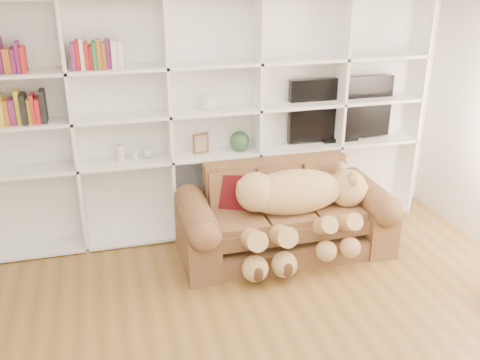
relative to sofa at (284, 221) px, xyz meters
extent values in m
cube|color=silver|center=(-0.55, 0.79, 1.03)|extent=(5.00, 0.02, 2.70)
cube|color=white|center=(-0.55, 0.75, 0.88)|extent=(4.40, 0.03, 2.40)
cube|color=white|center=(-1.87, 0.59, 0.88)|extent=(0.03, 0.35, 2.40)
cube|color=white|center=(-0.99, 0.59, 0.88)|extent=(0.03, 0.35, 2.40)
cube|color=white|center=(-0.11, 0.59, 0.88)|extent=(0.03, 0.35, 2.40)
cube|color=white|center=(0.77, 0.59, 0.88)|extent=(0.03, 0.35, 2.40)
cube|color=white|center=(1.65, 0.59, 0.88)|extent=(0.03, 0.35, 2.40)
cube|color=white|center=(-0.55, 0.59, -0.29)|extent=(4.40, 0.35, 0.03)
cube|color=white|center=(-0.55, 0.59, 0.53)|extent=(4.40, 0.35, 0.03)
cube|color=white|center=(-0.55, 0.59, 0.98)|extent=(4.40, 0.35, 0.03)
cube|color=white|center=(-0.55, 0.59, 1.43)|extent=(4.40, 0.35, 0.03)
cube|color=brown|center=(0.00, -0.04, -0.22)|extent=(1.93, 0.78, 0.20)
cube|color=brown|center=(0.00, -0.06, 0.08)|extent=(1.43, 0.64, 0.28)
cube|color=brown|center=(0.00, 0.31, 0.28)|extent=(1.43, 0.18, 0.50)
cube|color=brown|center=(-0.86, -0.04, -0.07)|extent=(0.29, 0.87, 0.50)
cube|color=brown|center=(0.86, -0.04, -0.07)|extent=(0.29, 0.87, 0.50)
cylinder|color=brown|center=(-0.86, -0.04, 0.18)|extent=(0.29, 0.83, 0.29)
cylinder|color=brown|center=(0.86, -0.04, 0.18)|extent=(0.29, 0.83, 0.29)
ellipsoid|color=tan|center=(0.05, -0.08, 0.34)|extent=(0.97, 0.47, 0.42)
sphere|color=tan|center=(-0.31, -0.08, 0.38)|extent=(0.37, 0.37, 0.37)
sphere|color=tan|center=(0.61, -0.08, 0.31)|extent=(0.37, 0.37, 0.37)
sphere|color=#D1B289|center=(0.75, -0.08, 0.26)|extent=(0.18, 0.18, 0.18)
sphere|color=#452B19|center=(0.82, -0.08, 0.25)|extent=(0.06, 0.06, 0.06)
ellipsoid|color=tan|center=(0.59, -0.21, 0.46)|extent=(0.09, 0.14, 0.14)
ellipsoid|color=tan|center=(0.59, 0.05, 0.46)|extent=(0.09, 0.14, 0.14)
sphere|color=tan|center=(-0.43, -0.08, 0.45)|extent=(0.13, 0.13, 0.13)
cylinder|color=tan|center=(0.22, -0.39, 0.11)|extent=(0.16, 0.45, 0.33)
cylinder|color=tan|center=(0.45, -0.39, 0.11)|extent=(0.16, 0.45, 0.33)
cylinder|color=tan|center=(-0.45, -0.39, 0.08)|extent=(0.18, 0.52, 0.38)
cylinder|color=tan|center=(-0.18, -0.39, 0.08)|extent=(0.18, 0.52, 0.38)
sphere|color=tan|center=(0.22, -0.53, -0.07)|extent=(0.19, 0.19, 0.19)
sphere|color=tan|center=(0.45, -0.53, -0.07)|extent=(0.19, 0.19, 0.19)
sphere|color=tan|center=(-0.45, -0.53, -0.14)|extent=(0.23, 0.23, 0.23)
sphere|color=tan|center=(-0.18, -0.53, -0.14)|extent=(0.23, 0.23, 0.23)
cube|color=#530E0F|center=(-0.48, 0.14, 0.29)|extent=(0.40, 0.32, 0.37)
cube|color=black|center=(0.82, 0.64, 0.89)|extent=(1.14, 0.08, 0.65)
cube|color=black|center=(0.82, 0.64, 0.56)|extent=(0.38, 0.18, 0.04)
cube|color=brown|center=(-0.69, 0.59, 0.66)|extent=(0.17, 0.06, 0.20)
sphere|color=#2C5530|center=(-0.29, 0.59, 0.65)|extent=(0.20, 0.20, 0.20)
cylinder|color=beige|center=(-1.47, 0.59, 0.62)|extent=(0.09, 0.09, 0.16)
cylinder|color=beige|center=(-1.33, 0.59, 0.60)|extent=(0.06, 0.06, 0.10)
sphere|color=silver|center=(-1.20, 0.59, 0.60)|extent=(0.11, 0.11, 0.11)
imported|color=beige|center=(-0.60, 0.59, 1.08)|extent=(0.20, 0.20, 0.17)
camera|label=1|loc=(-1.60, -4.35, 2.37)|focal=40.00mm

